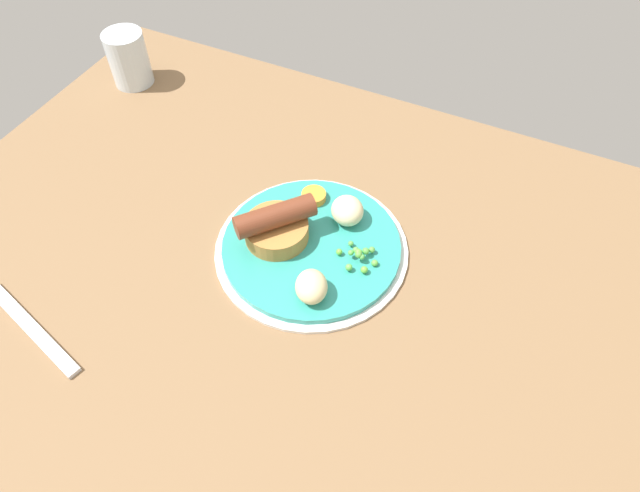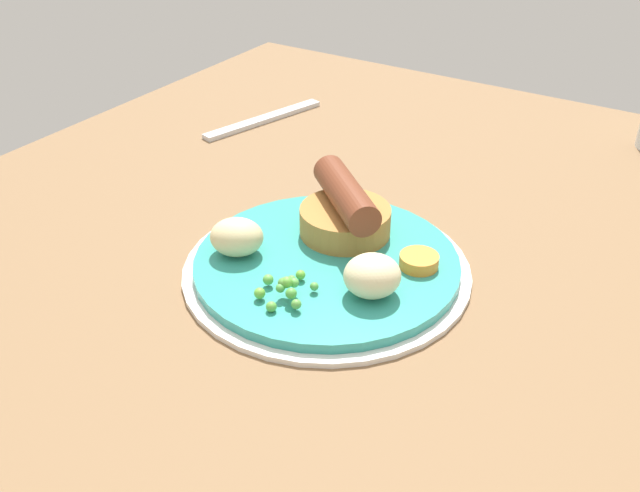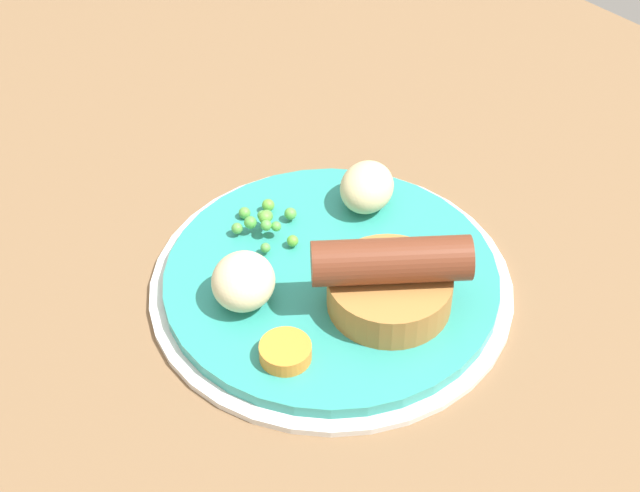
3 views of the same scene
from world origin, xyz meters
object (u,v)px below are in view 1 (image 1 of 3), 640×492
Objects in this scene: fork at (31,328)px; potato_chunk_1 at (347,211)px; dinner_plate at (311,248)px; potato_chunk_0 at (311,287)px; pea_pile at (359,256)px; carrot_slice_3 at (314,196)px; drinking_glass at (128,59)px; sausage_pudding at (276,226)px.

potato_chunk_1 is at bearing 64.20° from fork.
dinner_plate is 5.40× the size of potato_chunk_0.
carrot_slice_3 is at bearing 143.69° from pea_pile.
potato_chunk_1 is at bearing -17.46° from drinking_glass.
drinking_glass is (-50.36, 20.24, 2.20)cm from pea_pile.
carrot_slice_3 is 0.38× the size of drinking_glass.
carrot_slice_3 is 0.19× the size of fork.
drinking_glass reaches higher than pea_pile.
pea_pile is 54.32cm from drinking_glass.
potato_chunk_1 is 6.00cm from carrot_slice_3.
drinking_glass reaches higher than potato_chunk_1.
sausage_pudding reaches higher than potato_chunk_1.
sausage_pudding is 1.09× the size of drinking_glass.
sausage_pudding is at bearing -99.71° from carrot_slice_3.
carrot_slice_3 is at bearing -148.68° from sausage_pudding.
potato_chunk_1 reaches higher than fork.
potato_chunk_0 reaches higher than pea_pile.
fork is (-24.78, -24.94, -0.27)cm from dinner_plate.
sausage_pudding is 2.90× the size of carrot_slice_3.
potato_chunk_0 is 1.39× the size of carrot_slice_3.
potato_chunk_0 is at bearing 93.31° from sausage_pudding.
potato_chunk_0 is at bearing -30.20° from drinking_glass.
sausage_pudding is 0.55× the size of fork.
potato_chunk_1 is at bearing 66.93° from dinner_plate.
potato_chunk_0 is (8.07, -6.24, -0.56)cm from sausage_pudding.
carrot_slice_3 is at bearing 113.56° from dinner_plate.
potato_chunk_1 is at bearing 174.41° from sausage_pudding.
dinner_plate is 1.41× the size of fork.
dinner_plate is 2.81× the size of drinking_glass.
fork is at bearing -134.82° from dinner_plate.
potato_chunk_0 is at bearing -63.99° from dinner_plate.
potato_chunk_1 is (-4.15, 5.71, 0.87)cm from pea_pile.
potato_chunk_1 reaches higher than potato_chunk_0.
pea_pile is at bearing -36.31° from carrot_slice_3.
dinner_plate is at bearing 60.93° from fork.
potato_chunk_0 is at bearing 48.00° from fork.
fork is (-21.59, -32.28, -1.66)cm from carrot_slice_3.
drinking_glass is at bearing 162.19° from carrot_slice_3.
drinking_glass is (-43.73, 20.36, 3.94)cm from dinner_plate.
sausage_pudding is 2.10× the size of potato_chunk_1.
dinner_plate is at bearing -66.44° from carrot_slice_3.
drinking_glass is at bearing 128.45° from fork.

